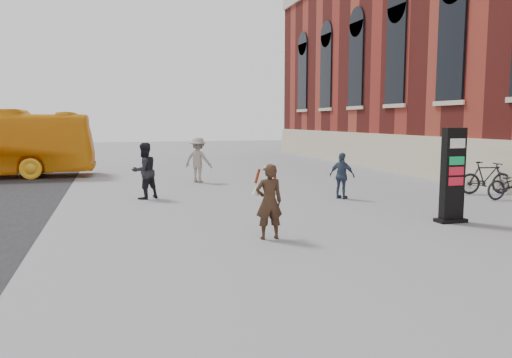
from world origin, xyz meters
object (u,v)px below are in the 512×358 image
object	(u,v)px
pedestrian_b	(198,160)
pedestrian_c	(342,176)
woman	(269,201)
pedestrian_a	(144,171)
bike_7	(486,178)
info_pylon	(453,176)

from	to	relation	value
pedestrian_b	pedestrian_c	distance (m)	6.57
woman	pedestrian_b	world-z (taller)	pedestrian_b
woman	pedestrian_a	size ratio (longest dim) A/B	0.89
pedestrian_b	bike_7	world-z (taller)	pedestrian_b
woman	info_pylon	bearing A→B (deg)	-173.11
woman	bike_7	size ratio (longest dim) A/B	0.86
woman	pedestrian_c	xyz separation A→B (m)	(3.83, 4.50, -0.08)
info_pylon	woman	distance (m)	4.80
info_pylon	woman	world-z (taller)	info_pylon
pedestrian_a	info_pylon	bearing A→B (deg)	108.51
info_pylon	pedestrian_c	size ratio (longest dim) A/B	1.57
info_pylon	pedestrian_b	size ratio (longest dim) A/B	1.27
woman	pedestrian_b	distance (m)	9.94
info_pylon	pedestrian_a	xyz separation A→B (m)	(-6.94, 5.76, -0.26)
pedestrian_a	pedestrian_b	xyz separation A→B (m)	(2.33, 3.77, 0.01)
pedestrian_a	bike_7	bearing A→B (deg)	137.49
pedestrian_c	bike_7	distance (m)	5.11
info_pylon	pedestrian_a	distance (m)	9.02
pedestrian_a	pedestrian_b	world-z (taller)	pedestrian_b
pedestrian_a	pedestrian_c	bearing A→B (deg)	132.54
info_pylon	bike_7	bearing A→B (deg)	40.95
pedestrian_c	bike_7	bearing A→B (deg)	-132.64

